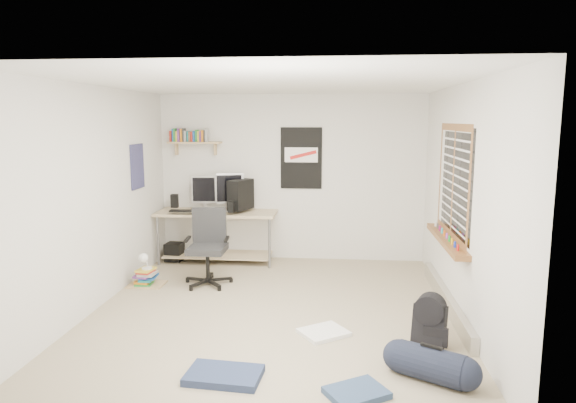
# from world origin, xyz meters

# --- Properties ---
(floor) EXTENTS (4.00, 4.50, 0.01)m
(floor) POSITION_xyz_m (0.00, 0.00, -0.01)
(floor) COLOR gray
(floor) RESTS_ON ground
(ceiling) EXTENTS (4.00, 4.50, 0.01)m
(ceiling) POSITION_xyz_m (0.00, 0.00, 2.50)
(ceiling) COLOR white
(ceiling) RESTS_ON ground
(back_wall) EXTENTS (4.00, 0.01, 2.50)m
(back_wall) POSITION_xyz_m (0.00, 2.25, 1.25)
(back_wall) COLOR silver
(back_wall) RESTS_ON ground
(left_wall) EXTENTS (0.01, 4.50, 2.50)m
(left_wall) POSITION_xyz_m (-2.00, 0.00, 1.25)
(left_wall) COLOR silver
(left_wall) RESTS_ON ground
(right_wall) EXTENTS (0.01, 4.50, 2.50)m
(right_wall) POSITION_xyz_m (2.00, 0.00, 1.25)
(right_wall) COLOR silver
(right_wall) RESTS_ON ground
(desk) EXTENTS (1.89, 1.11, 0.81)m
(desk) POSITION_xyz_m (-1.09, 2.00, 0.36)
(desk) COLOR tan
(desk) RESTS_ON floor
(monitor_left) EXTENTS (0.37, 0.12, 0.41)m
(monitor_left) POSITION_xyz_m (-1.29, 2.00, 1.01)
(monitor_left) COLOR #AEAEB3
(monitor_left) RESTS_ON desk
(monitor_right) EXTENTS (0.42, 0.22, 0.45)m
(monitor_right) POSITION_xyz_m (-0.89, 2.00, 1.03)
(monitor_right) COLOR #A2A1A6
(monitor_right) RESTS_ON desk
(pc_tower) EXTENTS (0.35, 0.47, 0.44)m
(pc_tower) POSITION_xyz_m (-0.72, 1.93, 1.03)
(pc_tower) COLOR black
(pc_tower) RESTS_ON desk
(keyboard) EXTENTS (0.40, 0.15, 0.02)m
(keyboard) POSITION_xyz_m (-1.52, 1.68, 0.82)
(keyboard) COLOR black
(keyboard) RESTS_ON desk
(speaker_left) EXTENTS (0.11, 0.11, 0.20)m
(speaker_left) POSITION_xyz_m (-1.75, 2.00, 0.91)
(speaker_left) COLOR black
(speaker_left) RESTS_ON desk
(speaker_right) EXTENTS (0.08, 0.08, 0.16)m
(speaker_right) POSITION_xyz_m (-0.81, 1.67, 0.89)
(speaker_right) COLOR black
(speaker_right) RESTS_ON desk
(office_chair) EXTENTS (0.70, 0.70, 0.99)m
(office_chair) POSITION_xyz_m (-0.96, 0.85, 0.49)
(office_chair) COLOR #242426
(office_chair) RESTS_ON floor
(wall_shelf) EXTENTS (0.80, 0.22, 0.24)m
(wall_shelf) POSITION_xyz_m (-1.45, 2.14, 1.78)
(wall_shelf) COLOR tan
(wall_shelf) RESTS_ON back_wall
(poster_back_wall) EXTENTS (0.62, 0.03, 0.92)m
(poster_back_wall) POSITION_xyz_m (0.15, 2.23, 1.55)
(poster_back_wall) COLOR black
(poster_back_wall) RESTS_ON back_wall
(poster_left_wall) EXTENTS (0.02, 0.42, 0.60)m
(poster_left_wall) POSITION_xyz_m (-1.99, 1.20, 1.50)
(poster_left_wall) COLOR navy
(poster_left_wall) RESTS_ON left_wall
(window) EXTENTS (0.10, 1.50, 1.26)m
(window) POSITION_xyz_m (1.95, 0.30, 1.45)
(window) COLOR brown
(window) RESTS_ON right_wall
(baseboard_heater) EXTENTS (0.08, 2.50, 0.18)m
(baseboard_heater) POSITION_xyz_m (1.96, 0.30, 0.09)
(baseboard_heater) COLOR #B7B2A8
(baseboard_heater) RESTS_ON floor
(backpack) EXTENTS (0.36, 0.33, 0.39)m
(backpack) POSITION_xyz_m (1.58, -0.74, 0.20)
(backpack) COLOR black
(backpack) RESTS_ON floor
(duffel_bag) EXTENTS (0.38, 0.38, 0.55)m
(duffel_bag) POSITION_xyz_m (1.48, -1.41, 0.14)
(duffel_bag) COLOR black
(duffel_bag) RESTS_ON floor
(tshirt) EXTENTS (0.57, 0.55, 0.04)m
(tshirt) POSITION_xyz_m (0.58, -0.58, 0.02)
(tshirt) COLOR silver
(tshirt) RESTS_ON floor
(jeans_a) EXTENTS (0.64, 0.44, 0.07)m
(jeans_a) POSITION_xyz_m (-0.22, -1.56, 0.03)
(jeans_a) COLOR #222D4D
(jeans_a) RESTS_ON floor
(jeans_b) EXTENTS (0.55, 0.52, 0.06)m
(jeans_b) POSITION_xyz_m (0.87, -1.72, 0.03)
(jeans_b) COLOR navy
(jeans_b) RESTS_ON floor
(book_stack) EXTENTS (0.53, 0.45, 0.32)m
(book_stack) POSITION_xyz_m (-1.75, 0.75, 0.15)
(book_stack) COLOR olive
(book_stack) RESTS_ON floor
(desk_lamp) EXTENTS (0.15, 0.23, 0.22)m
(desk_lamp) POSITION_xyz_m (-1.73, 0.73, 0.38)
(desk_lamp) COLOR white
(desk_lamp) RESTS_ON book_stack
(subwoofer) EXTENTS (0.26, 0.26, 0.27)m
(subwoofer) POSITION_xyz_m (-1.75, 1.91, 0.14)
(subwoofer) COLOR black
(subwoofer) RESTS_ON floor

